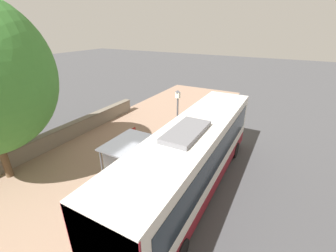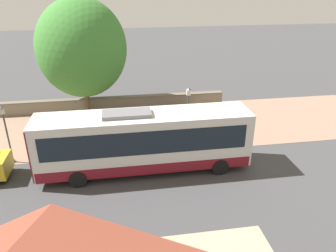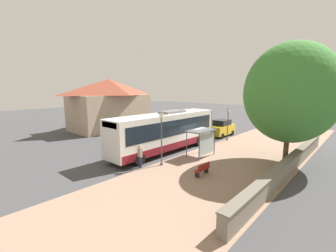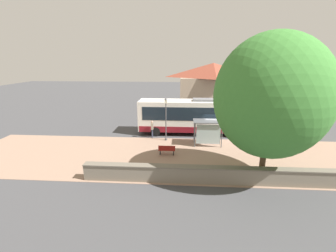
{
  "view_description": "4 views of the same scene",
  "coord_description": "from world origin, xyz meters",
  "px_view_note": "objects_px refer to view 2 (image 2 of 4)",
  "views": [
    {
      "loc": [
        5.27,
        -6.92,
        7.87
      ],
      "look_at": [
        -0.58,
        3.79,
        2.4
      ],
      "focal_mm": 24.0,
      "sensor_mm": 36.0,
      "label": 1
    },
    {
      "loc": [
        18.95,
        0.59,
        10.73
      ],
      "look_at": [
        -0.62,
        3.74,
        1.7
      ],
      "focal_mm": 35.0,
      "sensor_mm": 36.0,
      "label": 2
    },
    {
      "loc": [
        -12.34,
        17.38,
        6.03
      ],
      "look_at": [
        1.07,
        2.47,
        2.63
      ],
      "focal_mm": 24.0,
      "sensor_mm": 36.0,
      "label": 3
    },
    {
      "loc": [
        -21.88,
        3.48,
        7.87
      ],
      "look_at": [
        0.35,
        4.93,
        1.23
      ],
      "focal_mm": 24.0,
      "sensor_mm": 36.0,
      "label": 4
    }
  ],
  "objects_px": {
    "street_lamp_near": "(188,113)",
    "street_lamp_far": "(6,130)",
    "bus": "(144,141)",
    "bus_shelter": "(126,118)",
    "pedestrian": "(212,137)",
    "shade_tree": "(82,48)",
    "bench": "(173,121)"
  },
  "relations": [
    {
      "from": "street_lamp_near",
      "to": "street_lamp_far",
      "type": "distance_m",
      "value": 11.34
    },
    {
      "from": "bus",
      "to": "street_lamp_near",
      "type": "relative_size",
      "value": 2.89
    },
    {
      "from": "bus_shelter",
      "to": "street_lamp_far",
      "type": "height_order",
      "value": "street_lamp_far"
    },
    {
      "from": "pedestrian",
      "to": "street_lamp_far",
      "type": "relative_size",
      "value": 0.47
    },
    {
      "from": "bus",
      "to": "shade_tree",
      "type": "distance_m",
      "value": 10.94
    },
    {
      "from": "bus",
      "to": "street_lamp_near",
      "type": "distance_m",
      "value": 4.01
    },
    {
      "from": "bus",
      "to": "street_lamp_far",
      "type": "distance_m",
      "value": 8.48
    },
    {
      "from": "pedestrian",
      "to": "street_lamp_near",
      "type": "xyz_separation_m",
      "value": [
        -0.84,
        -1.5,
        1.49
      ]
    },
    {
      "from": "bench",
      "to": "shade_tree",
      "type": "relative_size",
      "value": 0.15
    },
    {
      "from": "street_lamp_far",
      "to": "street_lamp_near",
      "type": "bearing_deg",
      "value": 91.09
    },
    {
      "from": "pedestrian",
      "to": "street_lamp_near",
      "type": "relative_size",
      "value": 0.41
    },
    {
      "from": "bench",
      "to": "shade_tree",
      "type": "height_order",
      "value": "shade_tree"
    },
    {
      "from": "bench",
      "to": "shade_tree",
      "type": "bearing_deg",
      "value": -117.62
    },
    {
      "from": "street_lamp_near",
      "to": "bus",
      "type": "bearing_deg",
      "value": -52.44
    },
    {
      "from": "street_lamp_near",
      "to": "shade_tree",
      "type": "relative_size",
      "value": 0.45
    },
    {
      "from": "pedestrian",
      "to": "bench",
      "type": "bearing_deg",
      "value": -157.56
    },
    {
      "from": "pedestrian",
      "to": "bench",
      "type": "distance_m",
      "value": 4.85
    },
    {
      "from": "bench",
      "to": "street_lamp_near",
      "type": "relative_size",
      "value": 0.33
    },
    {
      "from": "bus_shelter",
      "to": "pedestrian",
      "type": "height_order",
      "value": "bus_shelter"
    },
    {
      "from": "bench",
      "to": "street_lamp_near",
      "type": "height_order",
      "value": "street_lamp_near"
    },
    {
      "from": "bus",
      "to": "street_lamp_near",
      "type": "xyz_separation_m",
      "value": [
        -2.42,
        3.15,
        0.56
      ]
    },
    {
      "from": "street_lamp_far",
      "to": "bench",
      "type": "bearing_deg",
      "value": 109.17
    },
    {
      "from": "pedestrian",
      "to": "bench",
      "type": "relative_size",
      "value": 1.24
    },
    {
      "from": "bus_shelter",
      "to": "bench",
      "type": "distance_m",
      "value": 4.68
    },
    {
      "from": "bus",
      "to": "pedestrian",
      "type": "relative_size",
      "value": 6.98
    },
    {
      "from": "bus_shelter",
      "to": "street_lamp_far",
      "type": "bearing_deg",
      "value": -79.52
    },
    {
      "from": "bus",
      "to": "street_lamp_far",
      "type": "relative_size",
      "value": 3.25
    },
    {
      "from": "street_lamp_far",
      "to": "shade_tree",
      "type": "xyz_separation_m",
      "value": [
        -7.34,
        4.28,
        3.37
      ]
    },
    {
      "from": "bench",
      "to": "street_lamp_near",
      "type": "bearing_deg",
      "value": 5.31
    },
    {
      "from": "bench",
      "to": "street_lamp_far",
      "type": "bearing_deg",
      "value": -70.83
    },
    {
      "from": "street_lamp_near",
      "to": "bench",
      "type": "bearing_deg",
      "value": -174.69
    },
    {
      "from": "bus_shelter",
      "to": "shade_tree",
      "type": "relative_size",
      "value": 0.29
    }
  ]
}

